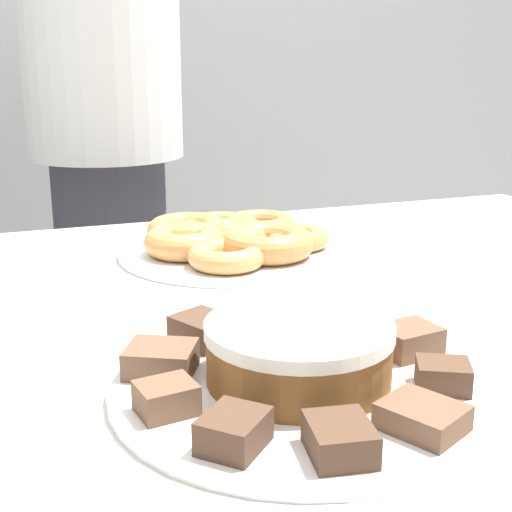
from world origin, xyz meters
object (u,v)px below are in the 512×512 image
object	(u,v)px
person_standing	(105,122)
plate_cake	(298,385)
frosted_cake	(299,351)
plate_donuts	(231,251)

from	to	relation	value
person_standing	plate_cake	world-z (taller)	person_standing
plate_cake	frosted_cake	size ratio (longest dim) A/B	2.02
plate_donuts	plate_cake	bearing A→B (deg)	-100.65
plate_cake	plate_donuts	world-z (taller)	same
person_standing	plate_cake	xyz separation A→B (m)	(0.01, -1.01, -0.14)
person_standing	plate_donuts	world-z (taller)	person_standing
person_standing	plate_cake	size ratio (longest dim) A/B	5.26
plate_cake	frosted_cake	bearing A→B (deg)	-104.04
person_standing	plate_donuts	distance (m)	0.59
plate_donuts	frosted_cake	world-z (taller)	frosted_cake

